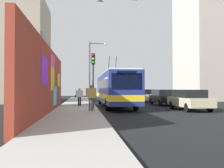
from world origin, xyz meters
name	(u,v)px	position (x,y,z in m)	size (l,w,h in m)	color
ground_plane	(97,110)	(0.00, 0.00, 0.00)	(80.00, 80.00, 0.00)	black
sidewalk_slab	(77,109)	(0.00, 1.60, 0.07)	(48.00, 3.20, 0.15)	#9E9B93
graffiti_wall	(47,81)	(-3.29, 3.35, 2.13)	(15.40, 0.32, 4.26)	maroon
building_far_left	(18,52)	(12.32, 9.20, 6.34)	(8.74, 6.87, 12.67)	#9E937F
building_far_right	(205,40)	(14.76, -17.00, 9.03)	(9.14, 6.60, 18.06)	#B2A899
city_bus	(115,88)	(3.28, -1.80, 1.72)	(12.34, 2.49, 4.86)	navy
parked_car_champagne	(189,99)	(-1.12, -7.00, 0.84)	(4.46, 1.91, 1.58)	#C6B793
parked_car_black	(164,97)	(4.67, -7.00, 0.83)	(4.27, 1.92, 1.58)	black
parked_car_silver	(147,95)	(10.88, -7.00, 0.83)	(4.10, 1.78, 1.58)	#B7B7BC
parked_car_white	(137,94)	(16.36, -7.00, 0.83)	(4.19, 1.89, 1.58)	white
pedestrian_at_curb	(91,95)	(-2.37, 0.58, 1.20)	(0.24, 0.70, 1.77)	#595960
pedestrian_midblock	(79,95)	(2.82, 1.44, 1.07)	(0.22, 0.72, 1.58)	#1E1E2D
traffic_light	(93,71)	(-0.34, 0.35, 2.99)	(0.49, 0.28, 4.23)	#2D382D
street_lamp	(92,68)	(6.19, 0.23, 3.86)	(0.44, 1.91, 6.41)	#4C4C51
flying_pigeons	(115,0)	(0.40, -1.47, 8.84)	(4.03, 2.72, 1.32)	#47474C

